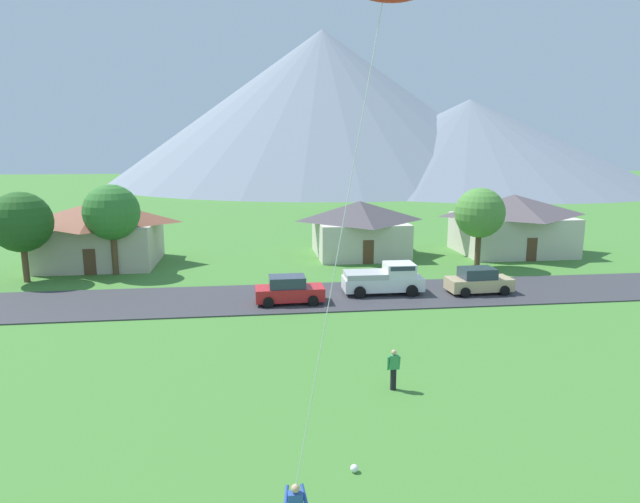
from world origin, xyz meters
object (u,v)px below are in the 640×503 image
object	(u,v)px
tree_near_left	(112,213)
soccer_ball	(354,468)
watcher_person	(394,369)
tree_right_of_center	(480,213)
house_right_center	(102,231)
house_leftmost	(359,227)
house_left_center	(512,223)
tree_center	(21,222)
pickup_truck_white_west_side	(385,279)
parked_car_tan_mid_west	(478,281)
parked_car_red_west_end	(289,290)

from	to	relation	value
tree_near_left	soccer_ball	bearing A→B (deg)	-64.42
watcher_person	tree_right_of_center	bearing A→B (deg)	59.41
house_right_center	tree_right_of_center	size ratio (longest dim) A/B	1.46
house_leftmost	house_right_center	size ratio (longest dim) A/B	0.88
house_left_center	tree_near_left	world-z (taller)	tree_near_left
tree_near_left	tree_center	xyz separation A→B (m)	(-5.82, -1.54, -0.42)
house_leftmost	soccer_ball	size ratio (longest dim) A/B	34.52
house_left_center	tree_near_left	size ratio (longest dim) A/B	1.47
pickup_truck_white_west_side	soccer_ball	distance (m)	20.37
parked_car_tan_mid_west	soccer_ball	world-z (taller)	parked_car_tan_mid_west
house_right_center	tree_near_left	distance (m)	4.83
house_right_center	soccer_ball	distance (m)	35.09
house_right_center	parked_car_tan_mid_west	bearing A→B (deg)	-25.29
house_leftmost	house_left_center	world-z (taller)	house_left_center
house_left_center	tree_right_of_center	world-z (taller)	tree_right_of_center
house_left_center	watcher_person	distance (m)	32.23
watcher_person	house_left_center	bearing A→B (deg)	55.91
parked_car_tan_mid_west	soccer_ball	size ratio (longest dim) A/B	17.78
house_left_center	watcher_person	bearing A→B (deg)	-124.09
tree_center	parked_car_tan_mid_west	distance (m)	31.93
house_right_center	watcher_person	bearing A→B (deg)	-55.96
soccer_ball	tree_right_of_center	bearing A→B (deg)	60.35
house_right_center	tree_center	xyz separation A→B (m)	(-3.94, -5.51, 1.57)
pickup_truck_white_west_side	watcher_person	xyz separation A→B (m)	(-3.13, -14.13, -0.18)
parked_car_tan_mid_west	pickup_truck_white_west_side	world-z (taller)	pickup_truck_white_west_side
house_left_center	watcher_person	xyz separation A→B (m)	(-18.03, -26.64, -1.89)
house_right_center	tree_near_left	xyz separation A→B (m)	(1.87, -3.98, 1.99)
house_right_center	parked_car_red_west_end	xyz separation A→B (m)	(14.40, -13.51, -1.88)
house_left_center	house_right_center	xyz separation A→B (m)	(-35.72, -0.46, -0.02)
tree_right_of_center	house_right_center	bearing A→B (deg)	170.18
pickup_truck_white_west_side	watcher_person	bearing A→B (deg)	-102.48
watcher_person	parked_car_tan_mid_west	bearing A→B (deg)	55.38
house_right_center	parked_car_tan_mid_west	distance (m)	29.88
pickup_truck_white_west_side	soccer_ball	xyz separation A→B (m)	(-5.73, -19.52, -0.94)
tree_center	parked_car_red_west_end	xyz separation A→B (m)	(18.35, -7.99, -3.45)
house_leftmost	soccer_ball	world-z (taller)	house_leftmost
house_left_center	house_right_center	size ratio (longest dim) A/B	1.08
watcher_person	soccer_ball	distance (m)	6.03
tree_right_of_center	soccer_ball	world-z (taller)	tree_right_of_center
house_left_center	parked_car_red_west_end	size ratio (longest dim) A/B	2.39
tree_near_left	pickup_truck_white_west_side	distance (m)	20.91
parked_car_tan_mid_west	pickup_truck_white_west_side	distance (m)	6.20
tree_right_of_center	parked_car_red_west_end	xyz separation A→B (m)	(-15.68, -8.30, -3.55)
house_right_center	tree_center	world-z (taller)	tree_center
parked_car_tan_mid_west	soccer_ball	xyz separation A→B (m)	(-11.89, -18.83, -0.75)
house_left_center	house_right_center	world-z (taller)	house_left_center
tree_near_left	tree_right_of_center	distance (m)	28.24
house_left_center	tree_right_of_center	bearing A→B (deg)	-134.82
house_left_center	pickup_truck_white_west_side	size ratio (longest dim) A/B	1.93
tree_near_left	watcher_person	distance (m)	27.53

